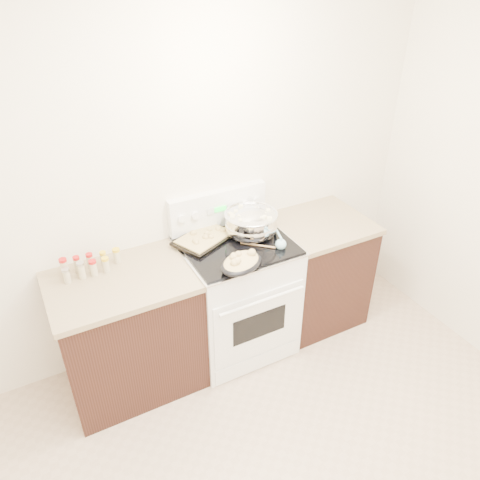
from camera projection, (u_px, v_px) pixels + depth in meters
room_shell at (333, 277)px, 1.67m from camera, size 4.10×3.60×2.75m
counter_left at (129, 332)px, 3.21m from camera, size 0.93×0.67×0.92m
counter_right at (315, 270)px, 3.83m from camera, size 0.73×0.67×0.92m
kitchen_range at (237, 294)px, 3.52m from camera, size 0.78×0.73×1.22m
mixing_bowl at (251, 223)px, 3.34m from camera, size 0.44×0.44×0.23m
roasting_pan at (241, 262)px, 3.00m from camera, size 0.38×0.33×0.11m
baking_sheet at (205, 238)px, 3.31m from camera, size 0.49×0.43×0.06m
wooden_spoon at (255, 250)px, 3.18m from camera, size 0.20×0.19×0.04m
blue_ladle at (280, 243)px, 3.22m from camera, size 0.13×0.26×0.10m
spice_jars at (88, 265)px, 2.99m from camera, size 0.39×0.13×0.13m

